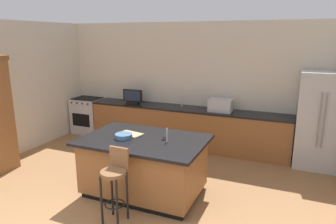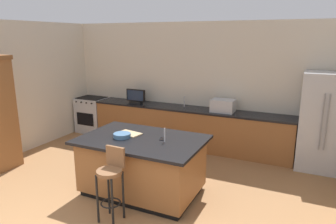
# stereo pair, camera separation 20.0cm
# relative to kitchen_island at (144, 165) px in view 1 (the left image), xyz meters

# --- Properties ---
(wall_back) EXTENTS (6.78, 0.12, 2.77)m
(wall_back) POSITION_rel_kitchen_island_xyz_m (-0.10, 2.67, 0.92)
(wall_back) COLOR beige
(wall_back) RESTS_ON ground_plane
(wall_left) EXTENTS (0.12, 5.20, 2.77)m
(wall_left) POSITION_rel_kitchen_island_xyz_m (-3.29, 0.27, 0.92)
(wall_left) COLOR beige
(wall_left) RESTS_ON ground_plane
(counter_back) EXTENTS (4.59, 0.62, 0.90)m
(counter_back) POSITION_rel_kitchen_island_xyz_m (-0.14, 2.29, -0.02)
(counter_back) COLOR brown
(counter_back) RESTS_ON ground_plane
(kitchen_island) EXTENTS (1.92, 1.27, 0.91)m
(kitchen_island) POSITION_rel_kitchen_island_xyz_m (0.00, 0.00, 0.00)
(kitchen_island) COLOR black
(kitchen_island) RESTS_ON ground_plane
(refrigerator) EXTENTS (0.82, 0.75, 1.83)m
(refrigerator) POSITION_rel_kitchen_island_xyz_m (2.57, 2.23, 0.45)
(refrigerator) COLOR #B7BABF
(refrigerator) RESTS_ON ground_plane
(range_oven) EXTENTS (0.74, 0.63, 0.92)m
(range_oven) POSITION_rel_kitchen_island_xyz_m (-2.81, 2.29, -0.01)
(range_oven) COLOR #B7BABF
(range_oven) RESTS_ON ground_plane
(microwave) EXTENTS (0.48, 0.36, 0.27)m
(microwave) POSITION_rel_kitchen_island_xyz_m (0.66, 2.29, 0.56)
(microwave) COLOR #B7BABF
(microwave) RESTS_ON counter_back
(tv_monitor) EXTENTS (0.49, 0.16, 0.33)m
(tv_monitor) POSITION_rel_kitchen_island_xyz_m (-1.45, 2.24, 0.58)
(tv_monitor) COLOR black
(tv_monitor) RESTS_ON counter_back
(sink_faucet_back) EXTENTS (0.02, 0.02, 0.24)m
(sink_faucet_back) POSITION_rel_kitchen_island_xyz_m (-0.26, 2.39, 0.55)
(sink_faucet_back) COLOR #B2B2B7
(sink_faucet_back) RESTS_ON counter_back
(sink_faucet_island) EXTENTS (0.02, 0.02, 0.22)m
(sink_faucet_island) POSITION_rel_kitchen_island_xyz_m (0.40, 0.00, 0.56)
(sink_faucet_island) COLOR #B2B2B7
(sink_faucet_island) RESTS_ON kitchen_island
(bar_stool_center) EXTENTS (0.34, 0.34, 1.02)m
(bar_stool_center) POSITION_rel_kitchen_island_xyz_m (0.00, -0.83, 0.15)
(bar_stool_center) COLOR brown
(bar_stool_center) RESTS_ON ground_plane
(fruit_bowl) EXTENTS (0.27, 0.27, 0.07)m
(fruit_bowl) POSITION_rel_kitchen_island_xyz_m (-0.30, -0.10, 0.48)
(fruit_bowl) COLOR #3F668C
(fruit_bowl) RESTS_ON kitchen_island
(cell_phone) EXTENTS (0.11, 0.16, 0.01)m
(cell_phone) POSITION_rel_kitchen_island_xyz_m (0.30, 0.11, 0.45)
(cell_phone) COLOR black
(cell_phone) RESTS_ON kitchen_island
(cutting_board) EXTENTS (0.42, 0.30, 0.02)m
(cutting_board) POSITION_rel_kitchen_island_xyz_m (-0.29, 0.10, 0.46)
(cutting_board) COLOR tan
(cutting_board) RESTS_ON kitchen_island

